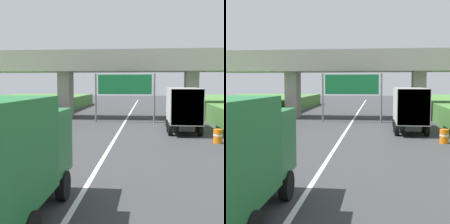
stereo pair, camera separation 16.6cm
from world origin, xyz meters
The scene contains 6 objects.
lane_centre_stripe centered at (0.00, 27.09, 0.00)m, with size 0.20×94.18×0.01m, color white.
overpass_bridge centered at (0.00, 33.86, 5.40)m, with size 40.00×4.80×7.24m.
overhead_highway_sign centered at (0.00, 30.01, 3.44)m, with size 5.88×0.18×4.74m.
truck_silver centered at (4.95, 24.56, 1.93)m, with size 2.44×7.30×3.44m.
car_white centered at (-4.81, 14.82, 0.86)m, with size 1.86×4.10×1.72m.
construction_barrel_3 centered at (6.67, 19.46, 0.46)m, with size 0.57×0.57×0.90m.
Camera 1 is at (2.22, -1.76, 3.79)m, focal length 52.68 mm.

